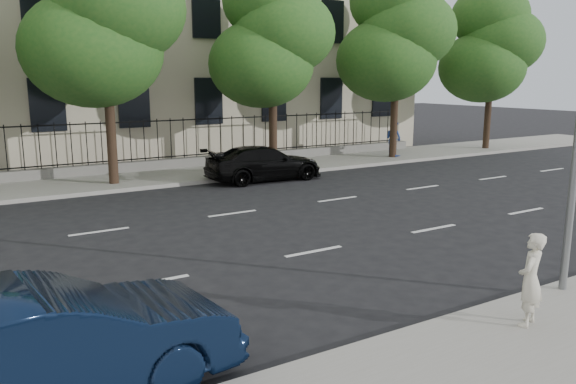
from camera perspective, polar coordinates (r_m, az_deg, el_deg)
name	(u,v)px	position (r m, az deg, el deg)	size (l,w,h in m)	color
ground	(382,284)	(11.71, 9.54, -9.15)	(120.00, 120.00, 0.00)	black
near_sidewalk	(566,364)	(9.31, 26.41, -15.42)	(60.00, 4.00, 0.15)	gray
far_sidewalk	(158,177)	(23.73, -13.03, 1.47)	(60.00, 4.00, 0.15)	gray
lane_markings	(268,230)	(15.42, -2.04, -3.88)	(49.60, 4.62, 0.01)	silver
iron_fence	(145,159)	(25.25, -14.31, 3.32)	(30.00, 0.50, 2.20)	slate
street_light	(562,19)	(11.74, 26.07, 15.50)	(0.25, 3.32, 8.05)	slate
tree_c	(103,13)	(22.35, -18.24, 16.91)	(5.89, 5.50, 9.80)	#382619
tree_d	(271,36)	(24.90, -1.69, 15.53)	(5.34, 4.94, 8.84)	#382619
tree_e	(396,34)	(29.03, 10.87, 15.48)	(5.71, 5.31, 9.46)	#382619
tree_f	(491,45)	(34.06, 19.91, 13.87)	(5.52, 5.12, 9.01)	#382619
navy_sedan	(42,349)	(7.80, -23.71, -14.43)	(1.73, 4.97, 1.64)	black
black_sedan	(264,163)	(22.74, -2.45, 2.94)	(1.98, 4.86, 1.41)	black
woman_near	(531,279)	(9.92, 23.42, -8.15)	(0.57, 0.37, 1.55)	beige
pedestrian_far	(394,139)	(29.20, 10.68, 5.33)	(0.87, 0.68, 1.78)	navy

